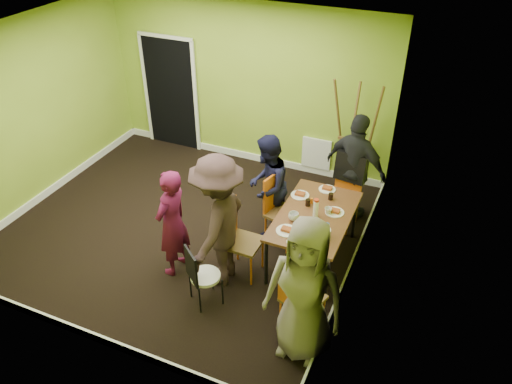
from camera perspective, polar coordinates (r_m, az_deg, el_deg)
ground at (r=7.51m, az=-8.05°, el=-4.00°), size 5.00×5.00×0.00m
room_walls at (r=7.00m, az=-8.67°, el=2.66°), size 5.04×4.54×2.82m
dining_table at (r=6.50m, az=6.73°, el=-2.98°), size 0.90×1.50×0.75m
chair_left_far at (r=6.87m, az=2.68°, el=-1.58°), size 0.52×0.52×1.04m
chair_left_near at (r=6.36m, az=-2.13°, el=-4.91°), size 0.44×0.44×1.05m
chair_back_end at (r=7.31m, az=10.59°, el=1.94°), size 0.51×0.58×1.10m
chair_front_end at (r=5.62m, az=4.92°, el=-11.77°), size 0.52×0.52×1.00m
chair_bentwood at (r=6.03m, az=-6.37°, el=-9.27°), size 0.46×0.46×0.85m
easel at (r=7.95m, az=11.11°, el=6.03°), size 0.76×0.72×1.90m
plate_near_left at (r=6.81m, az=5.06°, el=-0.36°), size 0.25×0.25×0.01m
plate_near_right at (r=6.16m, az=3.52°, el=-4.45°), size 0.26×0.26×0.01m
plate_far_back at (r=6.97m, az=8.13°, el=0.31°), size 0.23×0.23×0.01m
plate_far_front at (r=6.00m, az=4.59°, el=-5.74°), size 0.23×0.23×0.01m
plate_wall_back at (r=6.54m, az=8.97°, el=-2.29°), size 0.25×0.25×0.01m
plate_wall_front at (r=6.22m, az=7.51°, el=-4.31°), size 0.24×0.24×0.01m
thermos at (r=6.36m, az=6.84°, el=-1.97°), size 0.07×0.07×0.24m
blue_bottle at (r=6.06m, az=7.97°, el=-4.39°), size 0.08×0.08×0.19m
orange_bottle at (r=6.65m, az=6.37°, el=-1.01°), size 0.03×0.03×0.08m
glass_mid at (r=6.60m, az=5.95°, el=-1.21°), size 0.07×0.07×0.10m
glass_back at (r=6.76m, az=8.54°, el=-0.51°), size 0.07×0.07×0.09m
glass_front at (r=6.05m, az=6.63°, el=-4.97°), size 0.07×0.07×0.09m
cup_a at (r=6.32m, az=4.32°, el=-2.81°), size 0.13×0.13×0.10m
cup_b at (r=6.48m, az=8.25°, el=-2.14°), size 0.09×0.09×0.09m
person_standing at (r=6.36m, az=-9.56°, el=-3.54°), size 0.41×0.58×1.50m
person_left_far at (r=6.96m, az=1.29°, el=0.67°), size 0.67×0.81×1.53m
person_left_near at (r=6.06m, az=-4.31°, el=-3.46°), size 0.71×1.19×1.80m
person_back_end at (r=7.37m, az=11.32°, el=2.68°), size 1.06×0.72×1.67m
person_front_end at (r=5.23m, az=5.63°, el=-11.20°), size 0.88×0.59×1.76m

